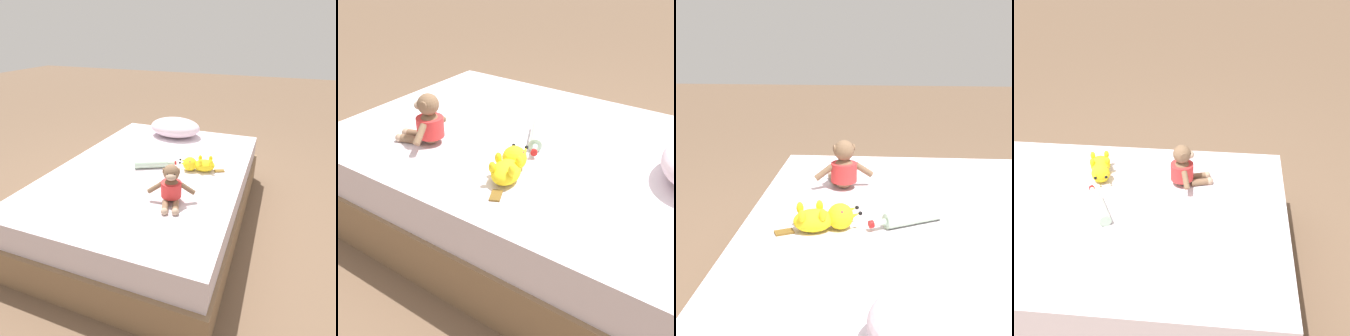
% 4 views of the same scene
% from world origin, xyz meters
% --- Properties ---
extents(ground_plane, '(16.00, 16.00, 0.00)m').
position_xyz_m(ground_plane, '(0.00, 0.00, 0.00)').
color(ground_plane, brown).
extents(bed, '(1.34, 1.94, 0.44)m').
position_xyz_m(bed, '(0.00, 0.00, 0.22)').
color(bed, '#846647').
rests_on(bed, ground_plane).
extents(plush_monkey, '(0.28, 0.24, 0.24)m').
position_xyz_m(plush_monkey, '(0.29, -0.40, 0.53)').
color(plush_monkey, brown).
rests_on(plush_monkey, bed).
extents(plush_yellow_creature, '(0.33, 0.16, 0.10)m').
position_xyz_m(plush_yellow_creature, '(0.33, 0.06, 0.48)').
color(plush_yellow_creature, yellow).
rests_on(plush_yellow_creature, bed).
extents(glass_bottle, '(0.29, 0.18, 0.06)m').
position_xyz_m(glass_bottle, '(-0.00, -0.01, 0.47)').
color(glass_bottle, '#B2D1B7').
rests_on(glass_bottle, bed).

